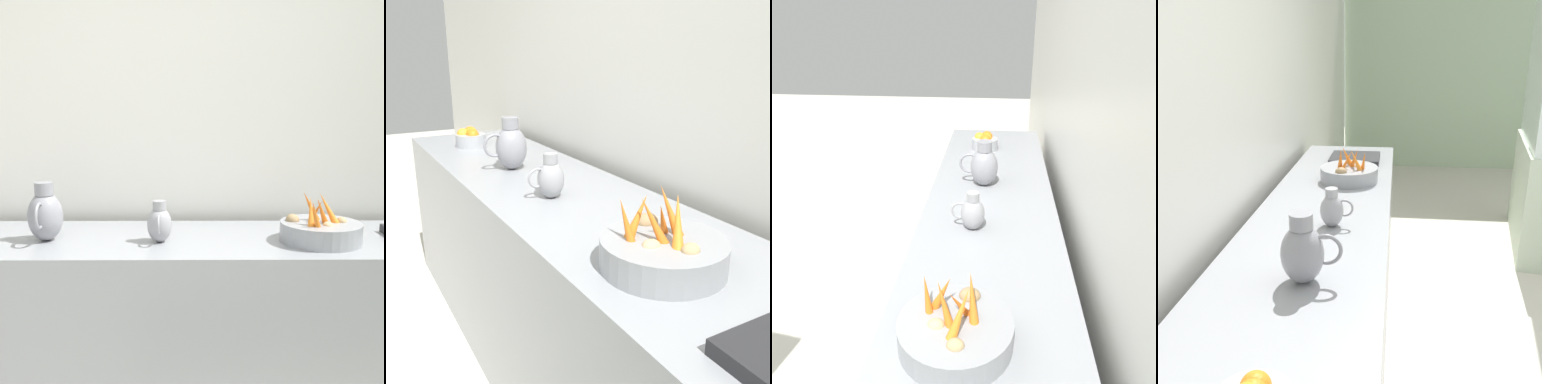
# 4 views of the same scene
# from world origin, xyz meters

# --- Properties ---
(tile_wall_left) EXTENTS (0.10, 7.62, 3.00)m
(tile_wall_left) POSITION_xyz_m (-1.95, 0.34, 1.50)
(tile_wall_left) COLOR white
(tile_wall_left) RESTS_ON ground_plane
(prep_counter) EXTENTS (0.66, 3.15, 0.92)m
(prep_counter) POSITION_xyz_m (-1.51, -0.16, 0.46)
(prep_counter) COLOR gray
(prep_counter) RESTS_ON ground_plane
(vegetable_colander) EXTENTS (0.34, 0.34, 0.22)m
(vegetable_colander) POSITION_xyz_m (-1.44, 0.50, 0.97)
(vegetable_colander) COLOR gray
(vegetable_colander) RESTS_ON prep_counter
(metal_pitcher_tall) EXTENTS (0.21, 0.15, 0.25)m
(metal_pitcher_tall) POSITION_xyz_m (-1.47, -0.67, 1.03)
(metal_pitcher_tall) COLOR gray
(metal_pitcher_tall) RESTS_ON prep_counter
(metal_pitcher_short) EXTENTS (0.15, 0.11, 0.18)m
(metal_pitcher_short) POSITION_xyz_m (-1.44, -0.18, 1.00)
(metal_pitcher_short) COLOR #939399
(metal_pitcher_short) RESTS_ON prep_counter
(counter_sink_basin) EXTENTS (0.34, 0.30, 0.04)m
(counter_sink_basin) POSITION_xyz_m (-1.45, 0.98, 0.94)
(counter_sink_basin) COLOR #232326
(counter_sink_basin) RESTS_ON prep_counter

